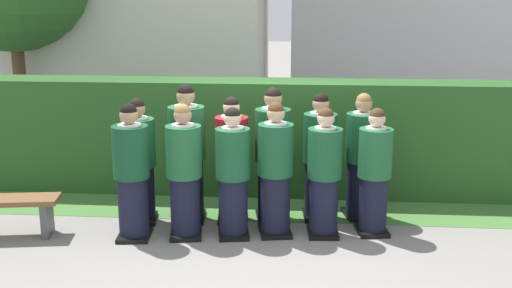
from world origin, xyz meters
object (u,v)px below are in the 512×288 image
(student_rear_row_5, at_px, (361,159))
(student_rear_row_1, at_px, (187,157))
(student_rear_row_0, at_px, (140,164))
(student_front_row_1, at_px, (184,174))
(student_rear_row_3, at_px, (273,158))
(student_rear_row_4, at_px, (319,160))
(student_in_red_blazer, at_px, (232,162))
(student_front_row_2, at_px, (233,176))
(student_front_row_3, at_px, (275,173))
(student_front_row_0, at_px, (132,175))
(student_front_row_5, at_px, (374,175))
(student_front_row_4, at_px, (324,176))

(student_rear_row_5, bearing_deg, student_rear_row_1, -172.91)
(student_rear_row_0, bearing_deg, student_front_row_1, -33.23)
(student_rear_row_3, bearing_deg, student_front_row_1, -148.01)
(student_rear_row_1, distance_m, student_rear_row_4, 1.66)
(student_in_red_blazer, bearing_deg, student_rear_row_3, 6.48)
(student_front_row_2, bearing_deg, student_rear_row_4, 33.62)
(student_in_red_blazer, distance_m, student_rear_row_3, 0.51)
(student_front_row_2, height_order, student_rear_row_0, student_rear_row_0)
(student_front_row_3, height_order, student_rear_row_0, student_front_row_3)
(student_front_row_2, height_order, student_front_row_3, student_front_row_3)
(student_rear_row_3, bearing_deg, student_front_row_3, -82.99)
(student_in_red_blazer, bearing_deg, student_front_row_2, -81.79)
(student_rear_row_3, bearing_deg, student_rear_row_4, 10.52)
(student_front_row_1, xyz_separation_m, student_rear_row_4, (1.58, 0.73, 0.01))
(student_front_row_1, xyz_separation_m, student_in_red_blazer, (0.49, 0.56, -0.00))
(student_in_red_blazer, relative_size, student_rear_row_3, 0.93)
(student_rear_row_5, bearing_deg, student_rear_row_0, -172.24)
(student_front_row_1, relative_size, student_rear_row_5, 0.99)
(student_rear_row_4, height_order, student_rear_row_5, student_rear_row_4)
(student_front_row_0, xyz_separation_m, student_rear_row_1, (0.53, 0.63, 0.07))
(student_front_row_1, distance_m, student_rear_row_1, 0.54)
(student_rear_row_1, height_order, student_in_red_blazer, student_rear_row_1)
(student_front_row_1, bearing_deg, student_rear_row_4, 24.82)
(student_front_row_5, xyz_separation_m, student_rear_row_0, (-2.86, 0.15, 0.02))
(student_rear_row_0, bearing_deg, student_rear_row_5, 7.76)
(student_front_row_3, xyz_separation_m, student_rear_row_4, (0.53, 0.58, 0.01))
(student_rear_row_4, relative_size, student_rear_row_5, 1.00)
(student_rear_row_0, relative_size, student_rear_row_5, 0.98)
(student_rear_row_1, height_order, student_rear_row_3, student_rear_row_1)
(student_front_row_3, distance_m, student_rear_row_4, 0.78)
(student_front_row_2, height_order, student_rear_row_3, student_rear_row_3)
(student_rear_row_1, distance_m, student_in_red_blazer, 0.56)
(student_rear_row_0, bearing_deg, student_front_row_2, -16.99)
(student_in_red_blazer, xyz_separation_m, student_rear_row_3, (0.51, 0.06, 0.06))
(student_rear_row_0, height_order, student_rear_row_4, student_rear_row_4)
(student_rear_row_5, bearing_deg, student_front_row_5, -78.56)
(student_rear_row_0, bearing_deg, student_front_row_5, -2.94)
(student_rear_row_3, bearing_deg, student_front_row_4, -35.67)
(student_front_row_1, distance_m, student_front_row_2, 0.57)
(student_front_row_3, relative_size, student_rear_row_4, 0.99)
(student_front_row_5, xyz_separation_m, student_rear_row_1, (-2.28, 0.25, 0.10))
(student_front_row_1, relative_size, student_front_row_2, 1.03)
(student_rear_row_1, relative_size, student_in_red_blazer, 1.10)
(student_front_row_2, relative_size, student_front_row_3, 0.97)
(student_front_row_3, bearing_deg, student_front_row_1, -171.76)
(student_front_row_4, distance_m, student_in_red_blazer, 1.20)
(student_rear_row_4, bearing_deg, student_rear_row_3, -169.48)
(student_front_row_5, height_order, student_rear_row_0, student_rear_row_0)
(student_front_row_2, relative_size, student_rear_row_0, 0.99)
(student_front_row_2, relative_size, student_front_row_4, 1.01)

